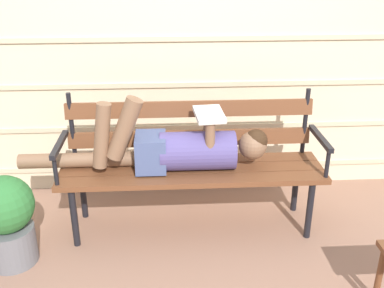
% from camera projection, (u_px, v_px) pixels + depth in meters
% --- Properties ---
extents(ground_plane, '(12.00, 12.00, 0.00)m').
position_uv_depth(ground_plane, '(193.00, 235.00, 3.15)').
color(ground_plane, '#936B56').
extents(house_siding, '(4.34, 0.08, 2.44)m').
position_uv_depth(house_siding, '(187.00, 38.00, 3.35)').
color(house_siding, beige).
rests_on(house_siding, ground).
extents(park_bench, '(1.78, 0.47, 0.94)m').
position_uv_depth(park_bench, '(191.00, 157.00, 3.10)').
color(park_bench, brown).
rests_on(park_bench, ground).
extents(reclining_person, '(1.66, 0.27, 0.54)m').
position_uv_depth(reclining_person, '(177.00, 148.00, 2.99)').
color(reclining_person, '#514784').
extents(potted_plant, '(0.36, 0.36, 0.59)m').
position_uv_depth(potted_plant, '(7.00, 218.00, 2.76)').
color(potted_plant, slate).
rests_on(potted_plant, ground).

